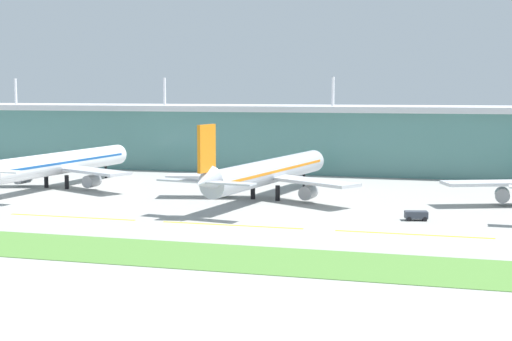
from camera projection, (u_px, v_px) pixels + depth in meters
ground_plane at (242, 229)px, 137.40m from camera, size 600.00×600.00×0.00m
terminal_building at (335, 138)px, 235.50m from camera, size 288.00×34.00×29.87m
airliner_near at (59, 163)px, 195.44m from camera, size 48.62×66.81×18.90m
airliner_middle at (268, 172)px, 174.64m from camera, size 48.15×68.87×18.90m
taxiway_stripe_mid_west at (72, 217)px, 150.24m from camera, size 28.00×0.70×0.04m
taxiway_stripe_centre at (231, 225)px, 141.13m from camera, size 28.00×0.70×0.04m
taxiway_stripe_mid_east at (413, 234)px, 132.02m from camera, size 28.00×0.70×0.04m
grass_verge at (198, 256)px, 114.93m from camera, size 300.00×18.00×0.10m
pushback_tug at (416, 215)px, 146.29m from camera, size 4.83×3.35×1.85m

